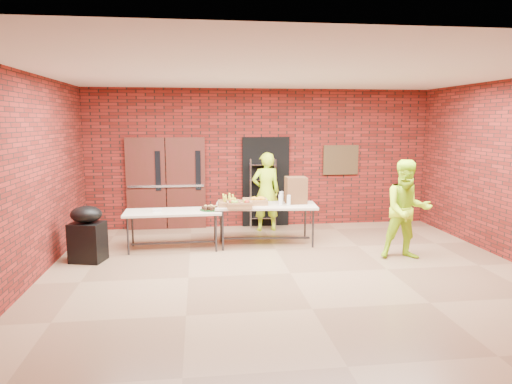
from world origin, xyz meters
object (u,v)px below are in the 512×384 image
Objects in this scene: wire_rack at (263,193)px; coffee_dispenser at (296,190)px; volunteer_man at (407,210)px; table_left at (173,214)px; table_right at (266,208)px; volunteer_woman at (266,192)px; covered_grill at (87,234)px.

coffee_dispenser is (0.47, -1.43, 0.28)m from wire_rack.
volunteer_man reaches higher than wire_rack.
volunteer_man is at bearing -16.40° from table_left.
wire_rack is 0.87× the size of table_left.
volunteer_woman reaches higher than table_right.
volunteer_woman is 0.99× the size of volunteer_man.
wire_rack is at bearing 136.05° from volunteer_man.
volunteer_woman reaches higher than covered_grill.
volunteer_man is (4.19, -1.14, 0.20)m from table_left.
wire_rack is at bearing 47.69° from covered_grill.
volunteer_man is at bearing -43.98° from wire_rack.
volunteer_woman is (3.46, 1.90, 0.39)m from covered_grill.
volunteer_man is at bearing -37.21° from coffee_dispenser.
coffee_dispenser is 4.03m from covered_grill.
table_left is at bearing 37.31° from covered_grill.
volunteer_woman is 3.27m from volunteer_man.
volunteer_woman reaches higher than coffee_dispenser.
volunteer_man is (1.74, -1.32, -0.19)m from coffee_dispenser.
coffee_dispenser is (2.45, 0.18, 0.39)m from table_left.
covered_grill is at bearing -139.84° from wire_rack.
volunteer_man reaches higher than table_right.
table_right is at bearing -171.98° from coffee_dispenser.
coffee_dispenser reaches higher than table_right.
volunteer_man is (2.19, -2.43, 0.01)m from volunteer_woman.
wire_rack is 2.56m from table_left.
covered_grill is (-3.91, -0.79, -0.58)m from coffee_dispenser.
table_right reaches higher than table_left.
table_left is at bearing -175.71° from coffee_dispenser.
wire_rack is 1.54m from coffee_dispenser.
coffee_dispenser is 2.20m from volunteer_man.
covered_grill is at bearing -168.60° from coffee_dispenser.
table_left is 0.90× the size of table_right.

